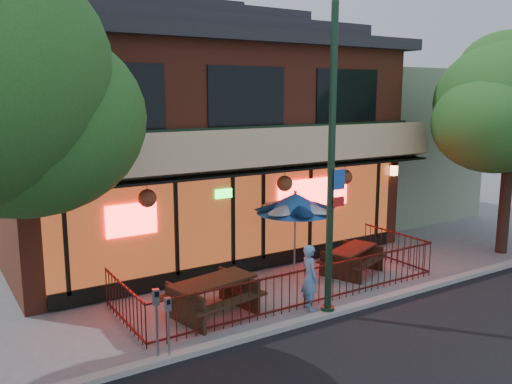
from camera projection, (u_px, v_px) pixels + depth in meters
ground at (317, 309)px, 12.94m from camera, size 80.00×80.00×0.00m
curb at (330, 314)px, 12.51m from camera, size 80.00×0.25×0.12m
restaurant_building at (186, 122)px, 18.11m from camera, size 12.96×9.49×8.05m
neighbor_building at (370, 142)px, 23.53m from camera, size 6.00×7.00×6.00m
patio_fence at (304, 278)px, 13.25m from camera, size 8.44×2.62×1.00m
street_light at (331, 181)px, 12.04m from camera, size 0.43×0.32×7.00m
street_tree_right at (512, 97)px, 16.76m from camera, size 4.80×4.80×7.02m
picnic_table_left at (213, 292)px, 12.47m from camera, size 2.26×1.88×0.86m
picnic_table_right at (352, 257)px, 15.40m from camera, size 2.14×1.91×0.76m
patio_umbrella at (295, 203)px, 14.94m from camera, size 2.15×2.15×2.45m
pedestrian at (310, 277)px, 12.80m from camera, size 0.48×0.64×1.59m
parking_meter_near at (168, 318)px, 10.29m from camera, size 0.12×0.10×1.28m
parking_meter_far at (156, 313)px, 10.22m from camera, size 0.15×0.14×1.46m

